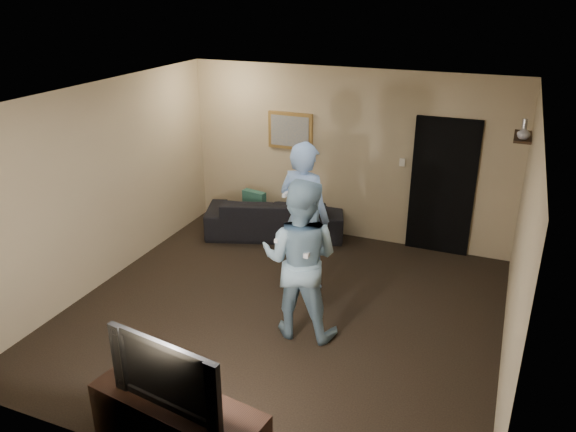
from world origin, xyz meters
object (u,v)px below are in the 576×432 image
at_px(tv_console, 179,426).
at_px(television, 173,368).
at_px(sofa, 275,216).
at_px(wii_player_right, 300,259).
at_px(wii_player_left, 304,216).

bearing_deg(tv_console, television, 0.00).
bearing_deg(sofa, wii_player_right, 100.36).
height_order(tv_console, wii_player_left, wii_player_left).
relative_size(sofa, wii_player_left, 1.09).
bearing_deg(wii_player_left, wii_player_right, -71.54).
xyz_separation_m(wii_player_left, wii_player_right, (0.34, -1.02, -0.06)).
distance_m(tv_console, wii_player_right, 2.17).
xyz_separation_m(sofa, tv_console, (1.03, -4.41, -0.06)).
xyz_separation_m(tv_console, wii_player_right, (0.30, 2.04, 0.67)).
height_order(sofa, wii_player_left, wii_player_left).
xyz_separation_m(television, wii_player_right, (0.30, 2.04, 0.08)).
height_order(wii_player_left, wii_player_right, wii_player_left).
xyz_separation_m(sofa, wii_player_left, (0.99, -1.35, 0.67)).
distance_m(television, wii_player_right, 2.07).
relative_size(television, wii_player_right, 0.60).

